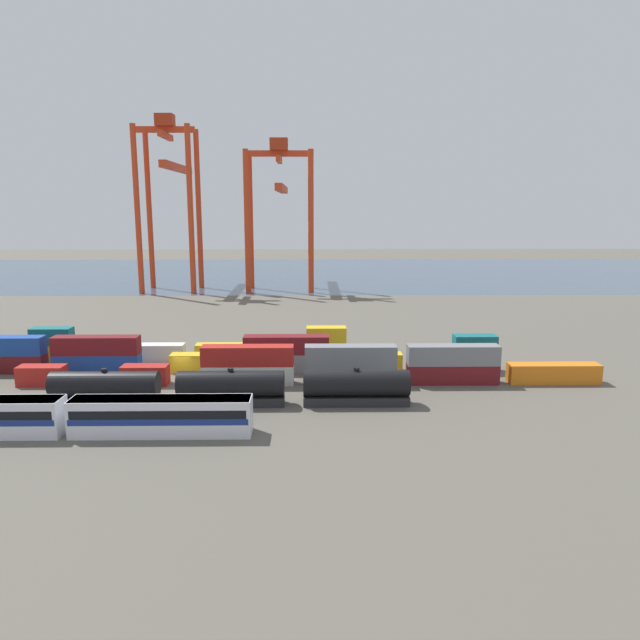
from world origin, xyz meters
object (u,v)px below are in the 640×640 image
object	(u,v)px
shipping_container_9	(554,373)
gantry_crane_west	(170,186)
shipping_container_21	(53,353)
shipping_container_25	(326,352)
freight_tank_row	(231,387)
shipping_container_23	(145,353)
gantry_crane_central	(280,200)
passenger_train	(67,415)

from	to	relation	value
shipping_container_9	gantry_crane_west	bearing A→B (deg)	127.86
shipping_container_21	shipping_container_25	world-z (taller)	same
freight_tank_row	shipping_container_23	xyz separation A→B (m)	(-15.97, 20.56, -0.86)
gantry_crane_central	shipping_container_9	bearing A→B (deg)	-66.09
passenger_train	gantry_crane_west	distance (m)	113.59
shipping_container_23	freight_tank_row	bearing A→B (deg)	-52.16
shipping_container_9	shipping_container_21	world-z (taller)	same
gantry_crane_west	passenger_train	bearing A→B (deg)	-82.68
shipping_container_21	gantry_crane_central	distance (m)	89.37
shipping_container_23	shipping_container_25	world-z (taller)	same
passenger_train	freight_tank_row	world-z (taller)	freight_tank_row
shipping_container_21	shipping_container_25	bearing A→B (deg)	0.00
passenger_train	shipping_container_25	distance (m)	40.39
shipping_container_23	gantry_crane_central	world-z (taller)	gantry_crane_central
freight_tank_row	shipping_container_23	distance (m)	26.05
shipping_container_21	freight_tank_row	bearing A→B (deg)	-34.56
shipping_container_25	freight_tank_row	bearing A→B (deg)	-119.83
passenger_train	shipping_container_9	world-z (taller)	passenger_train
gantry_crane_west	gantry_crane_central	distance (m)	30.70
shipping_container_9	shipping_container_23	bearing A→B (deg)	168.10
shipping_container_9	gantry_crane_central	size ratio (longest dim) A/B	0.29
freight_tank_row	shipping_container_21	world-z (taller)	freight_tank_row
passenger_train	freight_tank_row	size ratio (longest dim) A/B	0.90
shipping_container_25	shipping_container_23	bearing A→B (deg)	180.00
shipping_container_23	gantry_crane_west	size ratio (longest dim) A/B	0.25
shipping_container_21	gantry_crane_central	size ratio (longest dim) A/B	0.15
freight_tank_row	shipping_container_9	xyz separation A→B (m)	(41.89, 8.36, -0.86)
passenger_train	shipping_container_25	size ratio (longest dim) A/B	6.28
shipping_container_21	shipping_container_25	size ratio (longest dim) A/B	1.00
gantry_crane_central	shipping_container_21	bearing A→B (deg)	-110.84
freight_tank_row	shipping_container_25	distance (m)	23.71
freight_tank_row	shipping_container_25	bearing A→B (deg)	60.17
shipping_container_23	shipping_container_25	bearing A→B (deg)	0.00
shipping_container_9	gantry_crane_west	size ratio (longest dim) A/B	0.25
shipping_container_21	shipping_container_23	distance (m)	13.88
freight_tank_row	gantry_crane_central	world-z (taller)	gantry_crane_central
passenger_train	shipping_container_9	bearing A→B (deg)	16.89
passenger_train	shipping_container_23	size ratio (longest dim) A/B	3.13
shipping_container_21	gantry_crane_central	xyz separation A→B (m)	(30.64, 80.50, 23.83)
passenger_train	gantry_crane_central	world-z (taller)	gantry_crane_central
shipping_container_21	shipping_container_9	bearing A→B (deg)	-9.65
shipping_container_25	shipping_container_9	bearing A→B (deg)	-22.06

